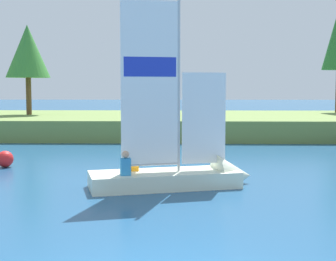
% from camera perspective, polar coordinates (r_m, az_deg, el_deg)
% --- Properties ---
extents(shore_bank, '(80.00, 11.22, 1.15)m').
position_cam_1_polar(shore_bank, '(30.45, 0.49, 0.76)').
color(shore_bank, olive).
rests_on(shore_bank, ground).
extents(shoreline_tree_left, '(2.73, 2.73, 5.59)m').
position_cam_1_polar(shoreline_tree_left, '(31.98, -16.07, 8.84)').
color(shoreline_tree_left, brown).
rests_on(shoreline_tree_left, shore_bank).
extents(sailboat, '(5.03, 2.64, 6.06)m').
position_cam_1_polar(sailboat, '(14.35, 2.53, -4.82)').
color(sailboat, silver).
rests_on(sailboat, ground).
extents(channel_buoy, '(0.60, 0.60, 0.60)m').
position_cam_1_polar(channel_buoy, '(18.64, -18.49, -3.17)').
color(channel_buoy, red).
rests_on(channel_buoy, ground).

